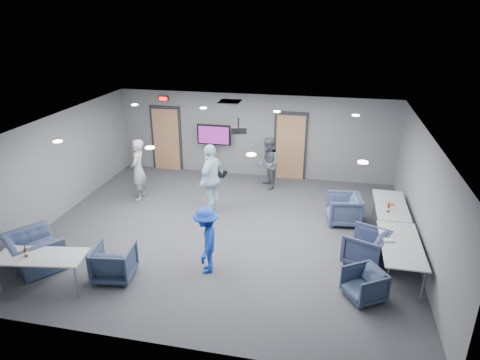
% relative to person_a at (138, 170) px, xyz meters
% --- Properties ---
extents(floor, '(9.00, 9.00, 0.00)m').
position_rel_person_a_xyz_m(floor, '(2.89, -1.41, -0.89)').
color(floor, '#313438').
rests_on(floor, ground).
extents(ceiling, '(9.00, 9.00, 0.00)m').
position_rel_person_a_xyz_m(ceiling, '(2.89, -1.41, 1.81)').
color(ceiling, silver).
rests_on(ceiling, wall_back).
extents(wall_back, '(9.00, 0.02, 2.70)m').
position_rel_person_a_xyz_m(wall_back, '(2.89, 2.59, 0.46)').
color(wall_back, slate).
rests_on(wall_back, floor).
extents(wall_front, '(9.00, 0.02, 2.70)m').
position_rel_person_a_xyz_m(wall_front, '(2.89, -5.41, 0.46)').
color(wall_front, slate).
rests_on(wall_front, floor).
extents(wall_left, '(0.02, 8.00, 2.70)m').
position_rel_person_a_xyz_m(wall_left, '(-1.61, -1.41, 0.46)').
color(wall_left, slate).
rests_on(wall_left, floor).
extents(wall_right, '(0.02, 8.00, 2.70)m').
position_rel_person_a_xyz_m(wall_right, '(7.39, -1.41, 0.46)').
color(wall_right, slate).
rests_on(wall_right, floor).
extents(door_left, '(1.06, 0.17, 2.24)m').
position_rel_person_a_xyz_m(door_left, '(-0.11, 2.55, 0.17)').
color(door_left, black).
rests_on(door_left, wall_back).
extents(door_right, '(1.06, 0.17, 2.24)m').
position_rel_person_a_xyz_m(door_right, '(4.09, 2.55, 0.17)').
color(door_right, black).
rests_on(door_right, wall_back).
extents(exit_sign, '(0.32, 0.08, 0.16)m').
position_rel_person_a_xyz_m(exit_sign, '(-0.11, 2.53, 1.56)').
color(exit_sign, black).
rests_on(exit_sign, wall_back).
extents(hvac_diffuser, '(0.60, 0.60, 0.03)m').
position_rel_person_a_xyz_m(hvac_diffuser, '(2.39, 1.39, 1.79)').
color(hvac_diffuser, black).
rests_on(hvac_diffuser, ceiling).
extents(downlights, '(6.18, 3.78, 0.02)m').
position_rel_person_a_xyz_m(downlights, '(2.89, -1.41, 1.79)').
color(downlights, white).
rests_on(downlights, ceiling).
extents(person_a, '(0.52, 0.71, 1.79)m').
position_rel_person_a_xyz_m(person_a, '(0.00, 0.00, 0.00)').
color(person_a, '#979A98').
rests_on(person_a, floor).
extents(person_b, '(0.86, 0.96, 1.61)m').
position_rel_person_a_xyz_m(person_b, '(3.53, 1.56, -0.09)').
color(person_b, '#545A65').
rests_on(person_b, floor).
extents(person_c, '(0.73, 1.20, 1.91)m').
position_rel_person_a_xyz_m(person_c, '(2.28, -0.35, 0.06)').
color(person_c, silver).
rests_on(person_c, floor).
extents(person_d, '(0.71, 1.03, 1.47)m').
position_rel_person_a_xyz_m(person_d, '(2.95, -3.16, -0.16)').
color(person_d, '#193AA8').
rests_on(person_d, floor).
extents(chair_right_a, '(0.94, 0.92, 0.77)m').
position_rel_person_a_xyz_m(chair_right_a, '(5.79, -0.31, -0.51)').
color(chair_right_a, '#3E4B6C').
rests_on(chair_right_a, floor).
extents(chair_right_b, '(1.11, 1.09, 0.77)m').
position_rel_person_a_xyz_m(chair_right_b, '(6.24, -2.16, -0.51)').
color(chair_right_b, '#363E5E').
rests_on(chair_right_b, floor).
extents(chair_right_c, '(0.94, 0.93, 0.62)m').
position_rel_person_a_xyz_m(chair_right_c, '(6.15, -3.43, -0.58)').
color(chair_right_c, '#344059').
rests_on(chair_right_c, floor).
extents(chair_front_a, '(0.88, 0.90, 0.73)m').
position_rel_person_a_xyz_m(chair_front_a, '(1.17, -3.81, -0.53)').
color(chair_front_a, '#323D56').
rests_on(chair_front_a, floor).
extents(chair_front_b, '(1.54, 1.51, 0.75)m').
position_rel_person_a_xyz_m(chair_front_b, '(-0.69, -3.81, -0.52)').
color(chair_front_b, '#3B4866').
rests_on(chair_front_b, floor).
extents(table_right_a, '(0.75, 1.80, 0.73)m').
position_rel_person_a_xyz_m(table_right_a, '(6.89, -0.54, -0.21)').
color(table_right_a, silver).
rests_on(table_right_a, floor).
extents(table_right_b, '(0.81, 1.94, 0.73)m').
position_rel_person_a_xyz_m(table_right_b, '(6.89, -2.44, -0.21)').
color(table_right_b, silver).
rests_on(table_right_b, floor).
extents(table_front_left, '(1.79, 0.97, 0.73)m').
position_rel_person_a_xyz_m(table_front_left, '(-0.04, -4.41, -0.21)').
color(table_front_left, silver).
rests_on(table_front_left, floor).
extents(bottle_front, '(0.07, 0.07, 0.25)m').
position_rel_person_a_xyz_m(bottle_front, '(-0.28, -4.49, -0.07)').
color(bottle_front, '#52230E').
rests_on(bottle_front, table_front_left).
extents(bottle_right, '(0.07, 0.07, 0.26)m').
position_rel_person_a_xyz_m(bottle_right, '(6.77, -0.98, -0.07)').
color(bottle_right, '#52230E').
rests_on(bottle_right, table_right_a).
extents(snack_box, '(0.18, 0.14, 0.04)m').
position_rel_person_a_xyz_m(snack_box, '(6.88, -0.55, -0.15)').
color(snack_box, '#E35A38').
rests_on(snack_box, table_right_a).
extents(wrapper, '(0.22, 0.17, 0.04)m').
position_rel_person_a_xyz_m(wrapper, '(6.64, -2.40, -0.14)').
color(wrapper, silver).
rests_on(wrapper, table_right_b).
extents(tv_stand, '(1.11, 0.53, 1.70)m').
position_rel_person_a_xyz_m(tv_stand, '(1.62, 2.34, 0.07)').
color(tv_stand, black).
rests_on(tv_stand, floor).
extents(projector, '(0.46, 0.42, 0.37)m').
position_rel_person_a_xyz_m(projector, '(3.06, -0.52, 1.51)').
color(projector, black).
rests_on(projector, ceiling).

